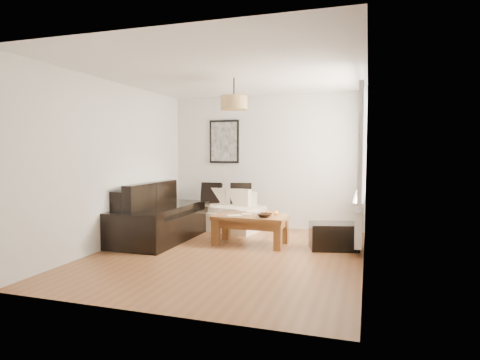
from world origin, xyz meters
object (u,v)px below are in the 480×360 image
(sofa_leather, at_px, (161,214))
(coffee_table, at_px, (251,230))
(loveseat_cream, at_px, (224,211))
(ottoman, at_px, (333,236))

(sofa_leather, distance_m, coffee_table, 1.59)
(loveseat_cream, relative_size, sofa_leather, 0.72)
(loveseat_cream, relative_size, ottoman, 2.06)
(sofa_leather, height_order, coffee_table, sofa_leather)
(sofa_leather, bearing_deg, ottoman, -86.16)
(loveseat_cream, relative_size, coffee_table, 1.25)
(sofa_leather, relative_size, ottoman, 2.86)
(ottoman, bearing_deg, sofa_leather, -176.65)
(sofa_leather, xyz_separation_m, ottoman, (2.88, 0.17, -0.24))
(sofa_leather, height_order, ottoman, sofa_leather)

